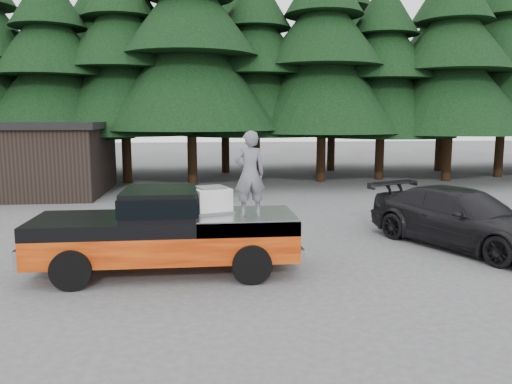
{
  "coord_description": "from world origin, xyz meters",
  "views": [
    {
      "loc": [
        -0.49,
        -11.77,
        3.5
      ],
      "look_at": [
        0.79,
        0.0,
        1.72
      ],
      "focal_mm": 35.0,
      "sensor_mm": 36.0,
      "label": 1
    }
  ],
  "objects": [
    {
      "name": "pickup_truck",
      "position": [
        -1.33,
        -0.64,
        0.67
      ],
      "size": [
        6.0,
        2.04,
        1.33
      ],
      "primitive_type": null,
      "color": "#E75A12",
      "rests_on": "ground"
    },
    {
      "name": "truck_cab",
      "position": [
        -1.43,
        -0.64,
        1.62
      ],
      "size": [
        1.66,
        1.9,
        0.59
      ],
      "primitive_type": "cube",
      "color": "black",
      "rests_on": "pickup_truck"
    },
    {
      "name": "man_on_bed",
      "position": [
        0.55,
        -0.9,
        2.27
      ],
      "size": [
        0.74,
        0.54,
        1.88
      ],
      "primitive_type": "imported",
      "rotation": [
        0.0,
        0.0,
        3.27
      ],
      "color": "slate",
      "rests_on": "pickup_truck"
    },
    {
      "name": "utility_building",
      "position": [
        -9.0,
        12.0,
        1.67
      ],
      "size": [
        8.4,
        6.4,
        3.3
      ],
      "color": "black",
      "rests_on": "ground"
    },
    {
      "name": "air_compressor",
      "position": [
        -0.29,
        -0.51,
        1.6
      ],
      "size": [
        0.97,
        0.89,
        0.54
      ],
      "primitive_type": "cube",
      "rotation": [
        0.0,
        0.0,
        0.35
      ],
      "color": "silver",
      "rests_on": "pickup_truck"
    },
    {
      "name": "ground",
      "position": [
        0.0,
        0.0,
        0.0
      ],
      "size": [
        120.0,
        120.0,
        0.0
      ],
      "primitive_type": "plane",
      "color": "#48484A",
      "rests_on": "ground"
    },
    {
      "name": "treeline",
      "position": [
        0.42,
        17.2,
        7.72
      ],
      "size": [
        60.15,
        16.05,
        17.5
      ],
      "color": "black",
      "rests_on": "ground"
    },
    {
      "name": "parked_car",
      "position": [
        6.5,
        0.81,
        0.79
      ],
      "size": [
        4.33,
        5.86,
        1.58
      ],
      "primitive_type": "imported",
      "rotation": [
        0.0,
        0.0,
        0.44
      ],
      "color": "black",
      "rests_on": "ground"
    }
  ]
}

